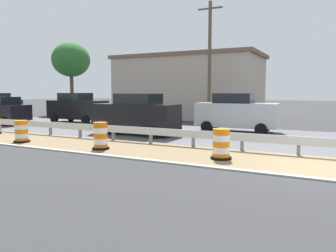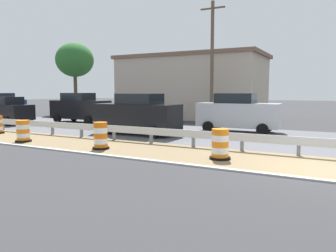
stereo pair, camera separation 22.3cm
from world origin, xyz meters
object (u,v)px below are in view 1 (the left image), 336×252
object	(u,v)px
car_distant_a	(236,113)
utility_pole_near	(210,61)
traffic_barrel_nearest	(221,145)
car_trailing_far_lane	(1,111)
traffic_barrel_close	(101,137)
traffic_barrel_mid	(22,132)
car_trailing_near_lane	(77,108)
car_lead_near_lane	(136,114)

from	to	relation	value
car_distant_a	utility_pole_near	world-z (taller)	utility_pole_near
traffic_barrel_nearest	car_trailing_far_lane	distance (m)	18.28
utility_pole_near	traffic_barrel_close	bearing A→B (deg)	178.71
traffic_barrel_mid	traffic_barrel_nearest	bearing A→B (deg)	-86.62
car_trailing_near_lane	utility_pole_near	world-z (taller)	utility_pole_near
car_trailing_far_lane	car_distant_a	xyz separation A→B (m)	(3.27, -16.13, 0.13)
traffic_barrel_nearest	car_distant_a	size ratio (longest dim) A/B	0.23
traffic_barrel_close	car_trailing_near_lane	bearing A→B (deg)	46.85
car_trailing_near_lane	car_trailing_far_lane	size ratio (longest dim) A/B	1.09
car_trailing_near_lane	traffic_barrel_close	bearing A→B (deg)	-42.83
car_lead_near_lane	car_distant_a	size ratio (longest dim) A/B	1.03
traffic_barrel_nearest	car_trailing_near_lane	size ratio (longest dim) A/B	0.23
car_lead_near_lane	utility_pole_near	bearing A→B (deg)	-99.01
car_trailing_near_lane	traffic_barrel_mid	bearing A→B (deg)	-62.62
utility_pole_near	car_trailing_far_lane	bearing A→B (deg)	118.95
car_distant_a	utility_pole_near	size ratio (longest dim) A/B	0.54
car_lead_near_lane	car_distant_a	world-z (taller)	car_distant_a
traffic_barrel_mid	car_distant_a	bearing A→B (deg)	-43.18
traffic_barrel_nearest	traffic_barrel_close	distance (m)	4.96
car_lead_near_lane	utility_pole_near	world-z (taller)	utility_pole_near
traffic_barrel_mid	car_lead_near_lane	xyz separation A→B (m)	(4.64, -3.28, 0.65)
traffic_barrel_nearest	utility_pole_near	distance (m)	13.22
car_distant_a	utility_pole_near	bearing A→B (deg)	126.33
traffic_barrel_mid	car_trailing_far_lane	distance (m)	9.75
car_trailing_far_lane	traffic_barrel_close	bearing A→B (deg)	156.93
car_lead_near_lane	utility_pole_near	size ratio (longest dim) A/B	0.56
car_trailing_near_lane	car_trailing_far_lane	distance (m)	5.25
car_distant_a	traffic_barrel_mid	bearing A→B (deg)	-134.96
utility_pole_near	car_distant_a	bearing A→B (deg)	-141.90
traffic_barrel_close	traffic_barrel_mid	world-z (taller)	traffic_barrel_close
car_trailing_far_lane	utility_pole_near	bearing A→B (deg)	-153.33
traffic_barrel_mid	utility_pole_near	world-z (taller)	utility_pole_near
traffic_barrel_mid	car_distant_a	world-z (taller)	car_distant_a
traffic_barrel_close	traffic_barrel_nearest	bearing A→B (deg)	-85.78
car_trailing_near_lane	car_trailing_far_lane	bearing A→B (deg)	-140.68
car_trailing_near_lane	utility_pole_near	xyz separation A→B (m)	(3.91, -8.96, 3.38)
car_lead_near_lane	car_distant_a	xyz separation A→B (m)	(3.67, -4.51, 0.00)
car_trailing_far_lane	utility_pole_near	xyz separation A→B (m)	(7.21, -13.04, 3.51)
car_trailing_far_lane	utility_pole_near	distance (m)	15.31
traffic_barrel_close	car_distant_a	world-z (taller)	car_distant_a
traffic_barrel_mid	car_lead_near_lane	bearing A→B (deg)	-35.31
traffic_barrel_nearest	traffic_barrel_mid	world-z (taller)	traffic_barrel_nearest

